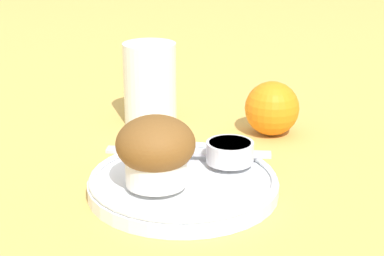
% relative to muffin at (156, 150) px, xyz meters
% --- Properties ---
extents(ground_plane, '(3.00, 3.00, 0.00)m').
position_rel_muffin_xyz_m(ground_plane, '(0.01, 0.04, -0.06)').
color(ground_plane, tan).
extents(plate, '(0.20, 0.20, 0.02)m').
position_rel_muffin_xyz_m(plate, '(0.02, 0.02, -0.05)').
color(plate, white).
rests_on(plate, ground_plane).
extents(muffin, '(0.08, 0.08, 0.07)m').
position_rel_muffin_xyz_m(muffin, '(0.00, 0.00, 0.00)').
color(muffin, silver).
rests_on(muffin, plate).
extents(cream_ramekin, '(0.05, 0.05, 0.02)m').
position_rel_muffin_xyz_m(cream_ramekin, '(0.07, 0.06, -0.02)').
color(cream_ramekin, silver).
rests_on(cream_ramekin, plate).
extents(berry_pair, '(0.03, 0.02, 0.02)m').
position_rel_muffin_xyz_m(berry_pair, '(0.01, 0.06, -0.03)').
color(berry_pair, '#4C194C').
rests_on(berry_pair, plate).
extents(butter_knife, '(0.18, 0.02, 0.00)m').
position_rel_muffin_xyz_m(butter_knife, '(0.02, 0.08, -0.03)').
color(butter_knife, '#B7B7BC').
rests_on(butter_knife, plate).
extents(orange_fruit, '(0.07, 0.07, 0.07)m').
position_rel_muffin_xyz_m(orange_fruit, '(0.11, 0.21, -0.02)').
color(orange_fruit, orange).
rests_on(orange_fruit, ground_plane).
extents(juice_glass, '(0.07, 0.07, 0.11)m').
position_rel_muffin_xyz_m(juice_glass, '(-0.05, 0.23, -0.00)').
color(juice_glass, silver).
rests_on(juice_glass, ground_plane).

